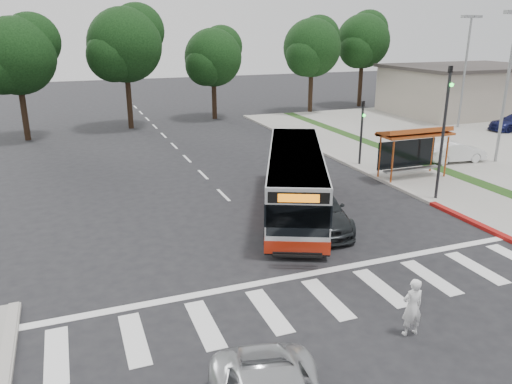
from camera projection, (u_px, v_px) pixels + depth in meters
name	position (u px, v px, depth m)	size (l,w,h in m)	color
ground	(268.00, 239.00, 20.17)	(140.00, 140.00, 0.00)	black
sidewalk_east	(383.00, 165.00, 30.97)	(4.00, 40.00, 0.12)	gray
curb_east	(355.00, 167.00, 30.29)	(0.30, 40.00, 0.15)	#9E9991
curb_east_red	(479.00, 225.00, 21.42)	(0.32, 6.00, 0.15)	maroon
parking_lot	(505.00, 143.00, 36.81)	(18.00, 36.00, 0.10)	gray
commercial_building	(465.00, 91.00, 49.16)	(14.00, 10.00, 4.40)	#A39789
building_roof_cap	(468.00, 67.00, 48.42)	(14.60, 10.60, 0.30)	#383330
crosswalk_ladder	(327.00, 299.00, 15.73)	(18.00, 2.60, 0.01)	silver
bus_shelter	(414.00, 138.00, 27.62)	(4.20, 1.60, 2.86)	#9F451A
traffic_signal_ne_tall	(444.00, 123.00, 23.53)	(0.18, 0.37, 6.50)	black
traffic_signal_ne_short	(362.00, 126.00, 30.18)	(0.18, 0.37, 4.00)	black
lot_light_front	(510.00, 67.00, 29.74)	(1.90, 0.35, 9.01)	gray
lot_light_mid	(467.00, 57.00, 40.64)	(1.90, 0.35, 9.01)	gray
tree_ne_a	(312.00, 47.00, 48.52)	(6.16, 5.74, 9.30)	black
tree_ne_b	(363.00, 40.00, 52.50)	(6.16, 5.74, 10.02)	black
tree_north_a	(126.00, 44.00, 40.49)	(6.60, 6.15, 10.17)	black
tree_north_b	(214.00, 57.00, 45.36)	(5.72, 5.33, 8.43)	black
tree_north_c	(17.00, 55.00, 36.20)	(6.16, 5.74, 9.30)	black
transit_bus	(295.00, 181.00, 22.94)	(2.37, 10.94, 2.83)	silver
pedestrian	(412.00, 307.00, 13.66)	(0.62, 0.41, 1.71)	white
dark_sedan	(316.00, 208.00, 21.37)	(2.15, 5.29, 1.54)	black
parked_car_1	(455.00, 152.00, 31.29)	(1.33, 3.82, 1.26)	silver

